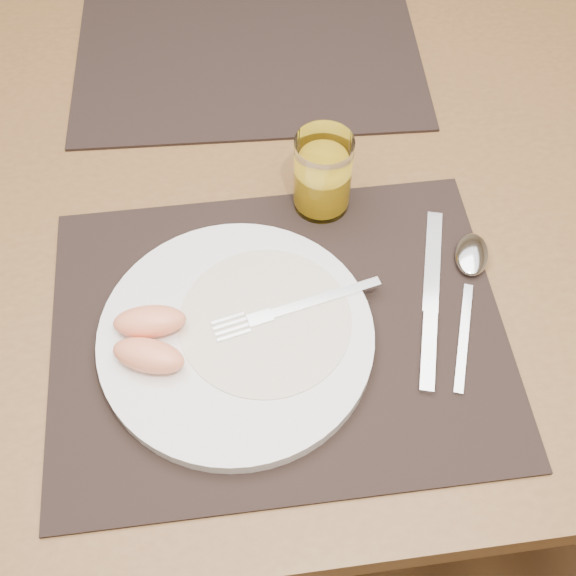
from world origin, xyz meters
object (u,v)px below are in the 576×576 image
at_px(knife, 430,311).
at_px(table, 264,214).
at_px(placemat_far, 248,46).
at_px(spoon, 471,266).
at_px(placemat_near, 279,332).
at_px(fork, 283,311).
at_px(plate, 236,337).
at_px(juice_glass, 323,177).

bearing_deg(knife, table, 123.75).
distance_m(placemat_far, spoon, 0.44).
distance_m(placemat_near, knife, 0.15).
xyz_separation_m(fork, knife, (0.15, -0.01, -0.02)).
bearing_deg(placemat_near, plate, -171.74).
xyz_separation_m(plate, fork, (0.05, 0.02, 0.01)).
bearing_deg(placemat_near, table, 87.92).
distance_m(placemat_near, fork, 0.02).
relative_size(placemat_far, spoon, 2.40).
bearing_deg(table, spoon, -40.62).
height_order(plate, knife, plate).
xyz_separation_m(table, placemat_far, (0.01, 0.22, 0.09)).
xyz_separation_m(table, fork, (-0.00, -0.21, 0.11)).
bearing_deg(spoon, fork, -169.85).
distance_m(placemat_near, spoon, 0.21).
height_order(table, fork, fork).
bearing_deg(placemat_near, fork, 60.33).
relative_size(placemat_near, juice_glass, 4.74).
bearing_deg(table, fork, -90.44).
xyz_separation_m(placemat_near, placemat_far, (0.01, 0.44, 0.00)).
bearing_deg(fork, table, 89.56).
xyz_separation_m(plate, spoon, (0.25, 0.05, -0.00)).
height_order(placemat_near, knife, knife).
height_order(fork, juice_glass, juice_glass).
bearing_deg(fork, plate, -160.47).
distance_m(placemat_near, plate, 0.04).
distance_m(plate, knife, 0.20).
bearing_deg(placemat_far, table, -91.51).
bearing_deg(knife, plate, -178.06).
bearing_deg(placemat_far, placemat_near, -91.79).
bearing_deg(spoon, plate, -167.97).
bearing_deg(table, plate, -102.60).
relative_size(knife, juice_glass, 2.27).
bearing_deg(knife, placemat_near, -179.82).
distance_m(table, placemat_near, 0.24).
distance_m(fork, spoon, 0.21).
height_order(knife, juice_glass, juice_glass).
height_order(placemat_near, fork, fork).
distance_m(knife, spoon, 0.07).
bearing_deg(knife, placemat_far, 107.78).
height_order(placemat_near, juice_glass, juice_glass).
bearing_deg(fork, spoon, 10.15).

